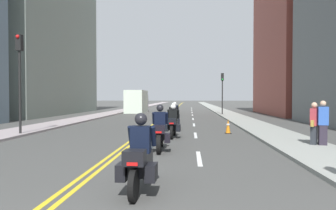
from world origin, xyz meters
TOP-DOWN VIEW (x-y plane):
  - ground_plane at (0.00, 48.00)m, footprint 264.00×264.00m
  - sidewalk_left at (-6.80, 48.00)m, footprint 2.41×144.00m
  - sidewalk_right at (6.80, 48.00)m, footprint 2.41×144.00m
  - centreline_yellow_inner at (-0.12, 48.00)m, footprint 0.12×132.00m
  - centreline_yellow_outer at (0.12, 48.00)m, footprint 0.12×132.00m
  - lane_dashes_white at (2.80, 29.00)m, footprint 0.14×56.40m
  - building_left_1 at (-15.09, 33.26)m, footprint 7.94×19.82m
  - building_right_1 at (15.72, 34.22)m, footprint 9.19×14.60m
  - motorcycle_0 at (1.50, 4.37)m, footprint 0.77×2.12m
  - motorcycle_1 at (1.43, 9.25)m, footprint 0.78×2.23m
  - motorcycle_2 at (1.70, 13.01)m, footprint 0.78×2.14m
  - motorcycle_3 at (1.53, 17.10)m, footprint 0.76×2.19m
  - motorcycle_4 at (1.36, 21.88)m, footprint 0.76×2.09m
  - traffic_cone_0 at (4.54, 14.89)m, footprint 0.33×0.33m
  - traffic_light_near at (-5.99, 13.21)m, footprint 0.28×0.38m
  - traffic_light_far at (5.99, 31.98)m, footprint 0.28×0.38m
  - pedestrian_0 at (7.52, 10.26)m, footprint 0.39×0.27m
  - pedestrian_1 at (7.24, 10.37)m, footprint 0.40×0.49m
  - parked_truck at (-4.19, 37.67)m, footprint 2.20×6.50m

SIDE VIEW (x-z plane):
  - ground_plane at x=0.00m, z-range 0.00..0.00m
  - centreline_yellow_inner at x=-0.12m, z-range 0.00..0.01m
  - centreline_yellow_outer at x=0.12m, z-range 0.00..0.01m
  - lane_dashes_white at x=2.80m, z-range 0.00..0.01m
  - sidewalk_left at x=-6.80m, z-range 0.00..0.12m
  - sidewalk_right at x=6.80m, z-range 0.00..0.12m
  - traffic_cone_0 at x=4.54m, z-range 0.00..0.77m
  - motorcycle_4 at x=1.36m, z-range -0.13..1.45m
  - motorcycle_2 at x=1.70m, z-range -0.15..1.46m
  - motorcycle_0 at x=1.50m, z-range -0.15..1.46m
  - motorcycle_3 at x=1.53m, z-range -0.14..1.47m
  - motorcycle_1 at x=1.43m, z-range -0.18..1.50m
  - pedestrian_1 at x=7.24m, z-range 0.03..1.77m
  - pedestrian_0 at x=7.52m, z-range 0.03..1.83m
  - parked_truck at x=-4.19m, z-range -0.13..2.67m
  - traffic_light_far at x=5.99m, z-range 0.86..5.37m
  - traffic_light_near at x=-5.99m, z-range 0.95..6.00m
  - building_right_1 at x=15.72m, z-range 0.00..16.85m
  - building_left_1 at x=-15.09m, z-range 0.00..21.22m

